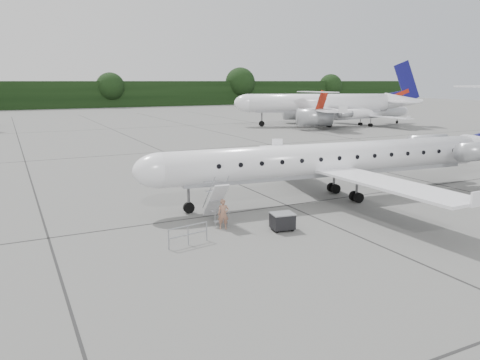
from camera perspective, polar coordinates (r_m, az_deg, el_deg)
name	(u,v)px	position (r m, az deg, el deg)	size (l,w,h in m)	color
ground	(404,220)	(29.26, 19.40, -4.66)	(320.00, 320.00, 0.00)	slate
treeline	(78,95)	(150.72, -19.11, 9.81)	(260.00, 4.00, 8.00)	black
main_regional_jet	(333,143)	(32.55, 11.31, 4.45)	(30.41, 21.90, 7.80)	white
airstair	(215,202)	(27.02, -3.01, -2.64)	(0.85, 2.44, 2.44)	white
passenger	(223,214)	(25.87, -2.05, -4.18)	(0.61, 0.40, 1.68)	#92634F
safety_railing	(188,235)	(23.59, -6.34, -6.73)	(2.20, 0.08, 1.00)	#94979C
baggage_cart	(282,221)	(25.79, 5.19, -5.02)	(1.20, 0.97, 1.04)	black
bg_narrowbody	(318,94)	(86.29, 9.47, 10.31)	(32.09, 23.10, 11.52)	white
bg_regional_right	(369,108)	(88.98, 15.50, 8.46)	(24.57, 17.69, 6.44)	white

